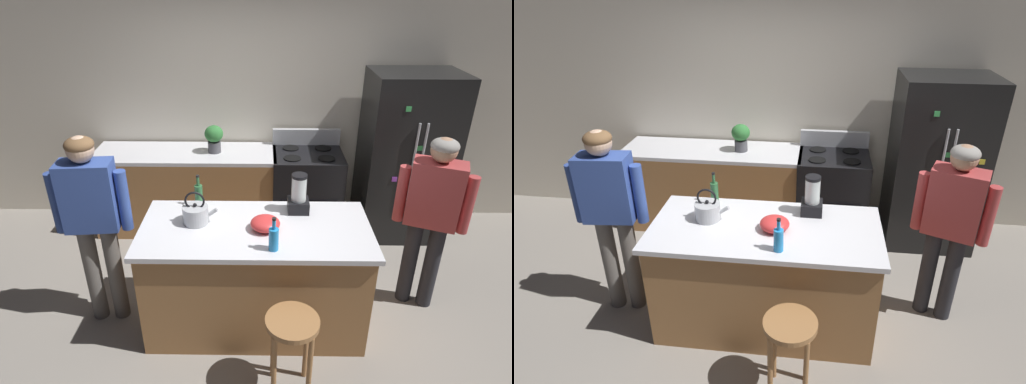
# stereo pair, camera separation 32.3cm
# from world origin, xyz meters

# --- Properties ---
(ground_plane) EXTENTS (14.00, 14.00, 0.00)m
(ground_plane) POSITION_xyz_m (0.00, 0.00, 0.00)
(ground_plane) COLOR gray
(back_wall) EXTENTS (8.00, 0.10, 2.70)m
(back_wall) POSITION_xyz_m (0.00, 1.95, 1.35)
(back_wall) COLOR beige
(back_wall) RESTS_ON ground_plane
(kitchen_island) EXTENTS (1.77, 0.84, 0.93)m
(kitchen_island) POSITION_xyz_m (0.00, 0.00, 0.47)
(kitchen_island) COLOR #9E6B3D
(kitchen_island) RESTS_ON ground_plane
(back_counter_run) EXTENTS (2.00, 0.64, 0.93)m
(back_counter_run) POSITION_xyz_m (-0.80, 1.55, 0.47)
(back_counter_run) COLOR #9E6B3D
(back_counter_run) RESTS_ON ground_plane
(refrigerator) EXTENTS (0.90, 0.73, 1.81)m
(refrigerator) POSITION_xyz_m (1.59, 1.50, 0.91)
(refrigerator) COLOR black
(refrigerator) RESTS_ON ground_plane
(stove_range) EXTENTS (0.76, 0.65, 1.11)m
(stove_range) POSITION_xyz_m (0.54, 1.52, 0.48)
(stove_range) COLOR black
(stove_range) RESTS_ON ground_plane
(person_by_island_left) EXTENTS (0.60, 0.26, 1.64)m
(person_by_island_left) POSITION_xyz_m (-1.26, 0.05, 1.00)
(person_by_island_left) COLOR #66605B
(person_by_island_left) RESTS_ON ground_plane
(person_by_sink_right) EXTENTS (0.58, 0.36, 1.57)m
(person_by_sink_right) POSITION_xyz_m (1.43, 0.27, 0.95)
(person_by_sink_right) COLOR #26262B
(person_by_sink_right) RESTS_ON ground_plane
(bar_stool) EXTENTS (0.36, 0.36, 0.66)m
(bar_stool) POSITION_xyz_m (0.25, -0.69, 0.51)
(bar_stool) COLOR #9E6B3D
(bar_stool) RESTS_ON ground_plane
(potted_plant) EXTENTS (0.20, 0.20, 0.30)m
(potted_plant) POSITION_xyz_m (-0.47, 1.55, 1.11)
(potted_plant) COLOR #4C4C51
(potted_plant) RESTS_ON back_counter_run
(blender_appliance) EXTENTS (0.17, 0.17, 0.33)m
(blender_appliance) POSITION_xyz_m (0.34, 0.26, 1.07)
(blender_appliance) COLOR black
(blender_appliance) RESTS_ON kitchen_island
(bottle_soda) EXTENTS (0.07, 0.07, 0.26)m
(bottle_soda) POSITION_xyz_m (0.13, -0.29, 1.03)
(bottle_soda) COLOR #268CD8
(bottle_soda) RESTS_ON kitchen_island
(bottle_olive_oil) EXTENTS (0.07, 0.07, 0.28)m
(bottle_olive_oil) POSITION_xyz_m (-0.48, 0.34, 1.04)
(bottle_olive_oil) COLOR #2D6638
(bottle_olive_oil) RESTS_ON kitchen_island
(mixing_bowl) EXTENTS (0.23, 0.23, 0.10)m
(mixing_bowl) POSITION_xyz_m (0.07, -0.03, 0.98)
(mixing_bowl) COLOR red
(mixing_bowl) RESTS_ON kitchen_island
(tea_kettle) EXTENTS (0.28, 0.20, 0.27)m
(tea_kettle) POSITION_xyz_m (-0.46, 0.06, 1.01)
(tea_kettle) COLOR #B7BABF
(tea_kettle) RESTS_ON kitchen_island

